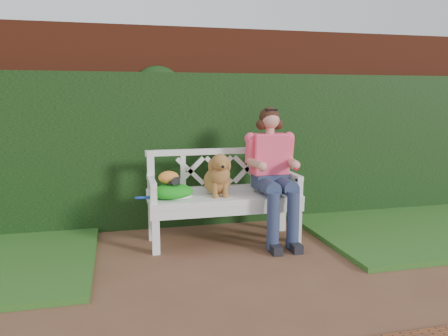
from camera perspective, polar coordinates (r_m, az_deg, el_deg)
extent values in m
plane|color=brown|center=(3.55, 1.60, -14.68)|extent=(60.00, 60.00, 0.00)
cube|color=maroon|center=(5.11, -4.03, 5.40)|extent=(10.00, 0.30, 2.20)
cube|color=#224A1A|center=(4.92, -3.56, 2.33)|extent=(10.00, 0.18, 1.70)
cube|color=#26571F|center=(5.37, 24.49, -6.88)|extent=(2.60, 2.00, 0.05)
cube|color=black|center=(4.19, -6.57, -1.61)|extent=(0.11, 0.09, 0.07)
ellipsoid|color=orange|center=(4.20, -7.24, -1.23)|extent=(0.23, 0.19, 0.12)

